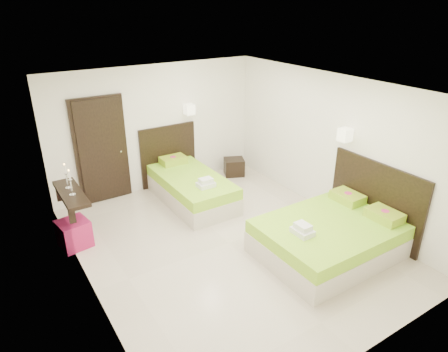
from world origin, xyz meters
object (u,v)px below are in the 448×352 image
nightstand (234,167)px  ottoman (74,234)px  bed_single (190,185)px  bed_double (332,235)px

nightstand → ottoman: ottoman is taller
bed_single → bed_double: bearing=-70.0°
bed_double → ottoman: (-3.44, 2.41, -0.09)m
ottoman → bed_single: bearing=10.8°
bed_double → ottoman: size_ratio=4.66×
bed_single → ottoman: (-2.40, -0.46, -0.09)m
bed_single → nightstand: bearing=20.8°
bed_double → ottoman: 4.20m
bed_single → nightstand: bed_single is taller
bed_single → bed_double: 3.05m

